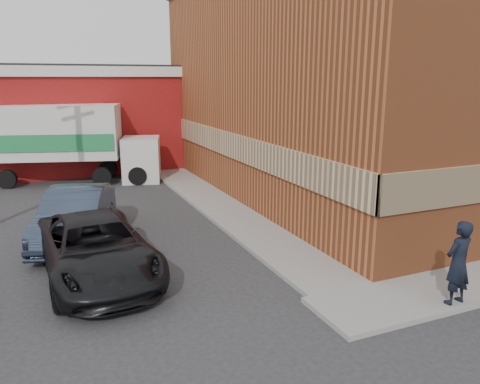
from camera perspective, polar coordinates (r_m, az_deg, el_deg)
name	(u,v)px	position (r m, az deg, el deg)	size (l,w,h in m)	color
ground	(320,298)	(11.20, 9.70, -12.64)	(90.00, 90.00, 0.00)	#28282B
brick_building	(376,84)	(22.35, 16.27, 12.55)	(14.25, 18.25, 9.36)	#A4512A
sidewalk_west	(212,201)	(19.07, -3.45, -1.11)	(1.80, 18.00, 0.12)	gray
warehouse	(30,118)	(28.45, -24.21, 8.27)	(16.30, 8.30, 5.60)	maroon
man	(458,263)	(11.23, 25.06, -7.82)	(0.69, 0.45, 1.89)	black
sedan	(76,215)	(15.34, -19.38, -2.68)	(1.72, 4.93, 1.62)	#2E384D
suv_a	(96,248)	(12.43, -17.19, -6.57)	(2.51, 5.45, 1.52)	black
box_truck	(73,138)	(23.79, -19.73, 6.19)	(7.85, 4.19, 3.72)	silver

